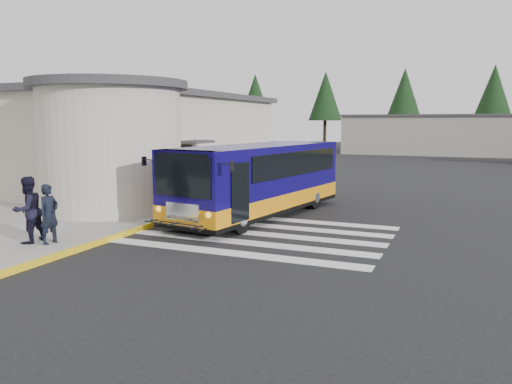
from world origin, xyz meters
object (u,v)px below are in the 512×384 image
at_px(transit_bus, 258,182).
at_px(pedestrian_b, 28,210).
at_px(pedestrian_a, 49,214).
at_px(bollard, 54,220).

distance_m(transit_bus, pedestrian_b, 7.89).
relative_size(transit_bus, pedestrian_b, 5.19).
distance_m(pedestrian_a, bollard, 0.34).
bearing_deg(pedestrian_b, pedestrian_a, 109.63).
bearing_deg(pedestrian_a, bollard, 21.73).
distance_m(pedestrian_b, bollard, 0.72).
bearing_deg(pedestrian_a, pedestrian_b, 109.71).
bearing_deg(bollard, pedestrian_b, -140.56).
relative_size(transit_bus, pedestrian_a, 5.82).
xyz_separation_m(pedestrian_b, bollard, (0.50, 0.41, -0.32)).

